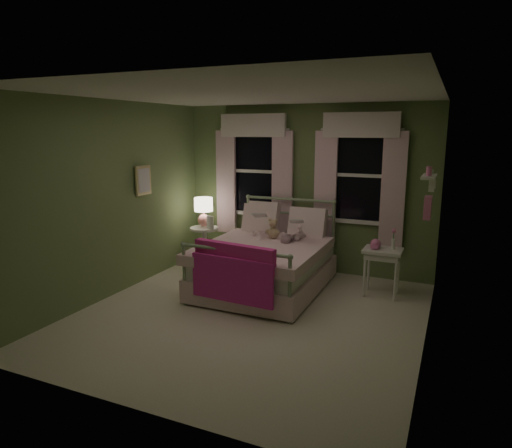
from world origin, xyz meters
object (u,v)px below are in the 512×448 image
at_px(child_left, 260,218).
at_px(teddy_bear, 273,230).
at_px(child_right, 295,218).
at_px(nightstand_right, 383,256).
at_px(nightstand_left, 204,241).
at_px(table_lamp, 204,209).
at_px(bed, 265,263).

height_order(child_left, teddy_bear, child_left).
relative_size(child_left, child_right, 0.92).
bearing_deg(nightstand_right, teddy_bear, -175.89).
bearing_deg(nightstand_left, child_left, -9.78).
bearing_deg(child_left, teddy_bear, 125.59).
distance_m(child_left, child_right, 0.56).
bearing_deg(child_right, nightstand_left, 0.99).
bearing_deg(table_lamp, bed, -24.64).
xyz_separation_m(bed, nightstand_left, (-1.35, 0.62, 0.04)).
bearing_deg(table_lamp, nightstand_right, -4.60).
bearing_deg(bed, nightstand_right, 14.00).
distance_m(child_left, teddy_bear, 0.35).
xyz_separation_m(bed, table_lamp, (-1.35, 0.62, 0.58)).
bearing_deg(child_right, child_left, 7.45).
height_order(bed, table_lamp, bed).
bearing_deg(table_lamp, teddy_bear, -14.24).
xyz_separation_m(bed, child_right, (0.29, 0.43, 0.58)).
xyz_separation_m(bed, nightstand_right, (1.54, 0.38, 0.17)).
bearing_deg(nightstand_right, bed, -166.00).
height_order(child_left, table_lamp, child_left).
distance_m(bed, nightstand_left, 1.48).
bearing_deg(nightstand_right, child_right, 177.82).
relative_size(bed, nightstand_right, 3.18).
height_order(teddy_bear, nightstand_left, teddy_bear).
height_order(child_left, child_right, child_right).
bearing_deg(child_left, child_right, 155.08).
bearing_deg(teddy_bear, bed, -91.15).
bearing_deg(child_left, bed, 97.47).
height_order(bed, teddy_bear, bed).
xyz_separation_m(child_right, nightstand_left, (-1.63, 0.18, -0.54)).
bearing_deg(bed, nightstand_left, 155.36).
height_order(nightstand_left, table_lamp, table_lamp).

